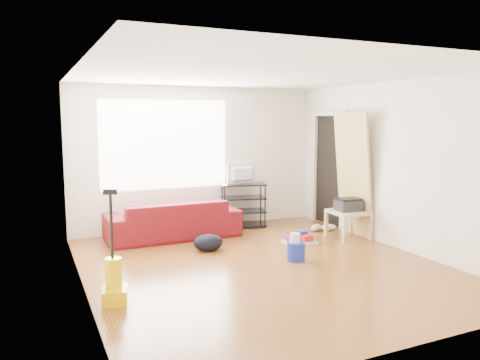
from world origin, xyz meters
name	(u,v)px	position (x,y,z in m)	size (l,w,h in m)	color
room	(263,171)	(0.07, 0.15, 1.25)	(4.51, 5.01, 2.51)	brown
sofa	(173,238)	(-0.65, 1.95, 0.00)	(2.14, 0.84, 0.63)	#4F0909
tv_stand	(243,204)	(0.75, 2.22, 0.40)	(0.88, 0.64, 0.79)	black
tv	(243,174)	(0.75, 2.22, 0.95)	(0.57, 0.08, 0.33)	black
side_table	(348,215)	(1.95, 0.74, 0.39)	(0.58, 0.58, 0.46)	tan
printer	(349,204)	(1.95, 0.74, 0.56)	(0.42, 0.33, 0.21)	black
bucket	(296,260)	(0.54, 0.04, 0.00)	(0.25, 0.25, 0.25)	navy
toilet_paper	(295,247)	(0.53, 0.06, 0.19)	(0.13, 0.13, 0.12)	silver
cleaning_tray	(300,240)	(1.07, 0.80, 0.05)	(0.48, 0.39, 0.17)	silver
backpack	(208,250)	(-0.39, 1.00, 0.00)	(0.44, 0.35, 0.24)	black
sneakers	(322,228)	(1.85, 1.33, 0.06)	(0.52, 0.26, 0.12)	silver
vacuum	(114,282)	(-2.00, -0.44, 0.22)	(0.31, 0.34, 1.21)	#EEC502
door_panel	(351,235)	(2.13, 0.88, 0.00)	(0.04, 0.82, 2.06)	tan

